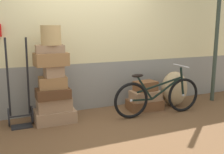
% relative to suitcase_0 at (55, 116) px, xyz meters
% --- Properties ---
extents(ground, '(9.70, 5.20, 0.06)m').
position_rel_suitcase_0_xyz_m(ground, '(0.71, -0.33, -0.13)').
color(ground, brown).
extents(station_building, '(7.70, 0.74, 3.02)m').
position_rel_suitcase_0_xyz_m(station_building, '(0.72, 0.52, 1.41)').
color(station_building, gray).
rests_on(station_building, ground).
extents(suitcase_0, '(0.66, 0.44, 0.20)m').
position_rel_suitcase_0_xyz_m(suitcase_0, '(0.00, 0.00, 0.00)').
color(suitcase_0, '#937051').
rests_on(suitcase_0, ground).
extents(suitcase_1, '(0.55, 0.36, 0.22)m').
position_rel_suitcase_0_xyz_m(suitcase_1, '(-0.01, 0.01, 0.21)').
color(suitcase_1, '#937051').
rests_on(suitcase_1, suitcase_0).
extents(suitcase_2, '(0.53, 0.36, 0.16)m').
position_rel_suitcase_0_xyz_m(suitcase_2, '(-0.02, -0.04, 0.40)').
color(suitcase_2, '#4C2D19').
rests_on(suitcase_2, suitcase_1).
extents(suitcase_3, '(0.46, 0.32, 0.19)m').
position_rel_suitcase_0_xyz_m(suitcase_3, '(-0.01, -0.00, 0.57)').
color(suitcase_3, olive).
rests_on(suitcase_3, suitcase_2).
extents(suitcase_4, '(0.32, 0.23, 0.18)m').
position_rel_suitcase_0_xyz_m(suitcase_4, '(0.01, -0.04, 0.76)').
color(suitcase_4, '#937051').
rests_on(suitcase_4, suitcase_3).
extents(suitcase_5, '(0.54, 0.37, 0.21)m').
position_rel_suitcase_0_xyz_m(suitcase_5, '(-0.03, -0.01, 0.95)').
color(suitcase_5, olive).
rests_on(suitcase_5, suitcase_4).
extents(suitcase_6, '(0.45, 0.32, 0.12)m').
position_rel_suitcase_0_xyz_m(suitcase_6, '(-0.04, 0.01, 1.12)').
color(suitcase_6, '#937051').
rests_on(suitcase_6, suitcase_5).
extents(suitcase_7, '(0.69, 0.45, 0.19)m').
position_rel_suitcase_0_xyz_m(suitcase_7, '(1.72, -0.02, -0.01)').
color(suitcase_7, brown).
rests_on(suitcase_7, ground).
extents(suitcase_8, '(0.55, 0.35, 0.18)m').
position_rel_suitcase_0_xyz_m(suitcase_8, '(1.71, -0.04, 0.17)').
color(suitcase_8, '#937051').
rests_on(suitcase_8, suitcase_7).
extents(suitcase_9, '(0.43, 0.32, 0.18)m').
position_rel_suitcase_0_xyz_m(suitcase_9, '(1.73, -0.02, 0.35)').
color(suitcase_9, brown).
rests_on(suitcase_9, suitcase_8).
extents(wicker_basket, '(0.31, 0.31, 0.31)m').
position_rel_suitcase_0_xyz_m(wicker_basket, '(-0.01, -0.02, 1.33)').
color(wicker_basket, tan).
rests_on(wicker_basket, suitcase_6).
extents(luggage_trolley, '(0.38, 0.37, 1.41)m').
position_rel_suitcase_0_xyz_m(luggage_trolley, '(-0.54, 0.07, 0.23)').
color(luggage_trolley, black).
rests_on(luggage_trolley, ground).
extents(burlap_sack, '(0.53, 0.45, 0.69)m').
position_rel_suitcase_0_xyz_m(burlap_sack, '(2.38, -0.05, 0.24)').
color(burlap_sack, tan).
rests_on(burlap_sack, ground).
extents(bicycle, '(1.69, 0.46, 0.88)m').
position_rel_suitcase_0_xyz_m(bicycle, '(1.76, -0.40, 0.24)').
color(bicycle, black).
rests_on(bicycle, ground).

